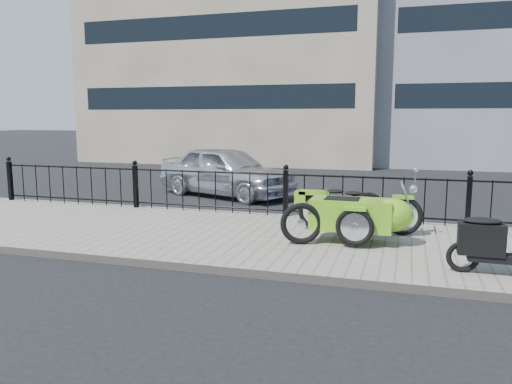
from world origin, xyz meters
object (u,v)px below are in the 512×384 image
(scooter, at_px, (502,244))
(sedan_car, at_px, (226,171))
(motorcycle_sidecar, at_px, (363,213))
(spare_tire, at_px, (301,224))

(scooter, relative_size, sedan_car, 0.39)
(motorcycle_sidecar, height_order, scooter, scooter)
(motorcycle_sidecar, relative_size, scooter, 1.46)
(motorcycle_sidecar, xyz_separation_m, sedan_car, (-4.10, 4.52, 0.10))
(spare_tire, distance_m, sedan_car, 5.95)
(scooter, bearing_deg, spare_tire, 163.94)
(sedan_car, bearing_deg, motorcycle_sidecar, -116.27)
(scooter, bearing_deg, sedan_car, 135.70)
(motorcycle_sidecar, bearing_deg, spare_tire, -151.53)
(scooter, bearing_deg, motorcycle_sidecar, 145.10)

